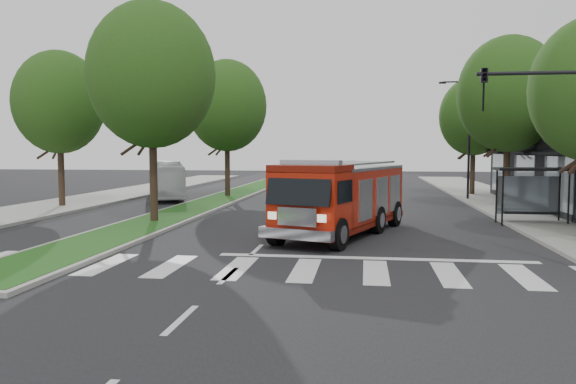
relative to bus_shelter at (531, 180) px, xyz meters
name	(u,v)px	position (x,y,z in m)	size (l,w,h in m)	color
ground	(257,250)	(-11.20, -8.15, -2.04)	(140.00, 140.00, 0.00)	black
sidewalk_right	(547,218)	(1.30, 1.85, -1.96)	(5.00, 80.00, 0.15)	gray
sidewalk_left	(35,210)	(-25.70, 1.85, -1.96)	(5.00, 80.00, 0.15)	gray
median	(220,199)	(-17.20, 9.85, -1.96)	(3.00, 50.00, 0.15)	gray
bus_shelter	(531,180)	(0.00, 0.00, 0.00)	(3.20, 1.60, 2.61)	black
tree_right_mid	(509,94)	(0.30, 5.85, 4.45)	(5.60, 5.60, 9.72)	black
tree_right_far	(474,116)	(0.30, 15.85, 3.80)	(5.00, 5.00, 8.73)	black
tree_median_near	(152,75)	(-17.20, -2.15, 4.77)	(5.80, 5.80, 10.16)	black
tree_median_far	(227,106)	(-17.20, 11.85, 4.45)	(5.60, 5.60, 9.72)	black
tree_left_mid	(59,102)	(-25.20, 3.85, 4.12)	(5.20, 5.20, 9.16)	black
streetlight_right_far	(467,134)	(-0.85, 11.85, 2.44)	(2.11, 0.20, 8.00)	black
fire_engine	(343,198)	(-8.41, -4.28, -0.56)	(5.37, 9.25, 3.08)	#651005
city_bus	(166,180)	(-21.38, 10.84, -0.73)	(2.20, 9.39, 2.62)	silver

